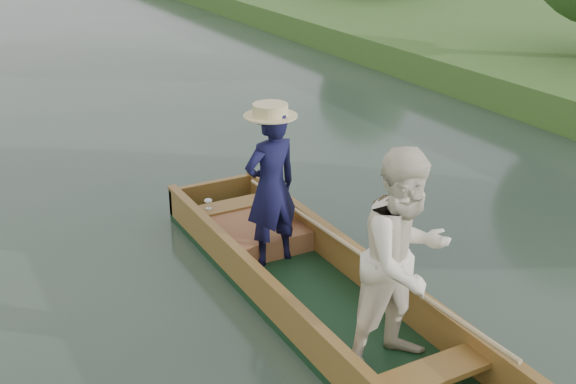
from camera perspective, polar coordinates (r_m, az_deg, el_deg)
ground at (r=6.85m, az=2.43°, el=-9.07°), size 120.00×120.00×0.00m
punt at (r=6.36m, az=3.97°, el=-5.00°), size 1.13×5.00×1.90m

